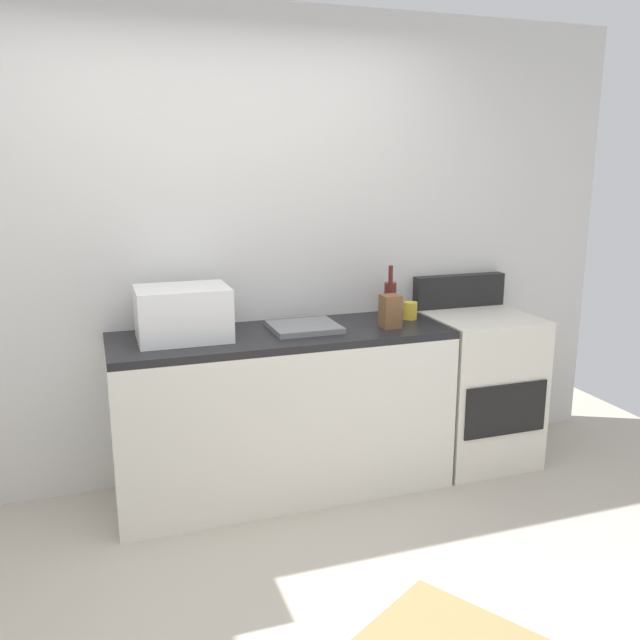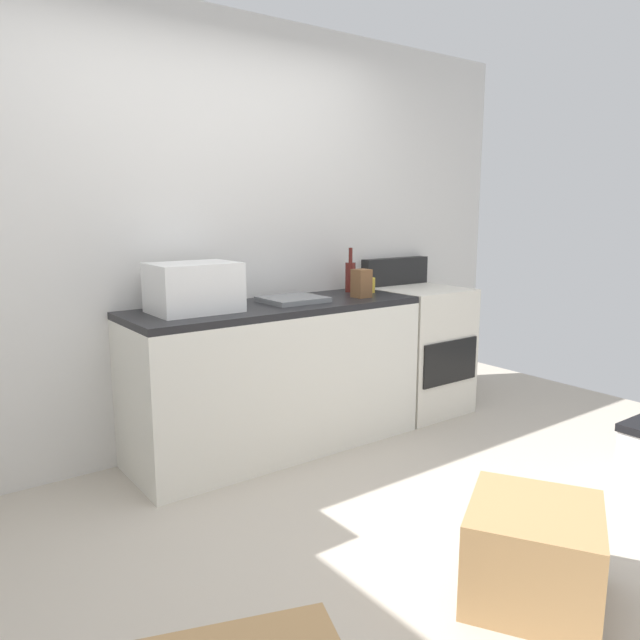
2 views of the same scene
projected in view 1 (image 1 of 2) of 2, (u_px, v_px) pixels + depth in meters
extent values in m
plane|color=#B2A899|center=(295.00, 639.00, 2.55)|extent=(6.00, 6.00, 0.00)
cube|color=silver|center=(211.00, 251.00, 3.68)|extent=(5.00, 0.10, 2.60)
cube|color=silver|center=(283.00, 415.00, 3.65)|extent=(1.80, 0.60, 0.86)
cube|color=black|center=(282.00, 336.00, 3.55)|extent=(1.80, 0.60, 0.04)
cube|color=silver|center=(477.00, 388.00, 4.03)|extent=(0.60, 0.60, 0.90)
cube|color=black|center=(506.00, 410.00, 3.76)|extent=(0.52, 0.02, 0.30)
cube|color=black|center=(459.00, 291.00, 4.15)|extent=(0.60, 0.08, 0.20)
cube|color=white|center=(183.00, 313.00, 3.37)|extent=(0.46, 0.34, 0.27)
cube|color=slate|center=(304.00, 327.00, 3.59)|extent=(0.36, 0.32, 0.03)
cylinder|color=#591E19|center=(390.00, 300.00, 3.88)|extent=(0.07, 0.07, 0.20)
cylinder|color=#591E19|center=(391.00, 274.00, 3.85)|extent=(0.03, 0.03, 0.10)
cylinder|color=gold|center=(410.00, 311.00, 3.83)|extent=(0.08, 0.08, 0.10)
cube|color=brown|center=(390.00, 311.00, 3.62)|extent=(0.10, 0.10, 0.18)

